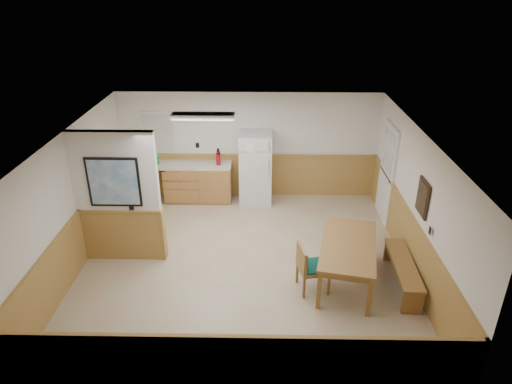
{
  "coord_description": "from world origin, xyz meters",
  "views": [
    {
      "loc": [
        0.36,
        -7.04,
        4.87
      ],
      "look_at": [
        0.22,
        0.4,
        1.29
      ],
      "focal_mm": 32.0,
      "sensor_mm": 36.0,
      "label": 1
    }
  ],
  "objects_px": {
    "refrigerator": "(256,168)",
    "dining_table": "(348,249)",
    "dining_chair": "(308,265)",
    "soap_bottle": "(158,160)",
    "dining_bench": "(403,268)",
    "fire_extinguisher": "(218,158)"
  },
  "relations": [
    {
      "from": "dining_chair",
      "to": "soap_bottle",
      "type": "bearing_deg",
      "value": 121.47
    },
    {
      "from": "refrigerator",
      "to": "dining_table",
      "type": "xyz_separation_m",
      "value": [
        1.63,
        -3.1,
        -0.17
      ]
    },
    {
      "from": "dining_bench",
      "to": "fire_extinguisher",
      "type": "relative_size",
      "value": 4.03
    },
    {
      "from": "fire_extinguisher",
      "to": "soap_bottle",
      "type": "relative_size",
      "value": 1.84
    },
    {
      "from": "dining_table",
      "to": "fire_extinguisher",
      "type": "relative_size",
      "value": 4.89
    },
    {
      "from": "fire_extinguisher",
      "to": "soap_bottle",
      "type": "bearing_deg",
      "value": -169.95
    },
    {
      "from": "refrigerator",
      "to": "soap_bottle",
      "type": "height_order",
      "value": "refrigerator"
    },
    {
      "from": "dining_chair",
      "to": "dining_bench",
      "type": "bearing_deg",
      "value": -6.3
    },
    {
      "from": "dining_bench",
      "to": "dining_chair",
      "type": "relative_size",
      "value": 1.89
    },
    {
      "from": "refrigerator",
      "to": "dining_bench",
      "type": "height_order",
      "value": "refrigerator"
    },
    {
      "from": "refrigerator",
      "to": "fire_extinguisher",
      "type": "distance_m",
      "value": 0.89
    },
    {
      "from": "soap_bottle",
      "to": "dining_table",
      "type": "bearing_deg",
      "value": -38.94
    },
    {
      "from": "fire_extinguisher",
      "to": "soap_bottle",
      "type": "xyz_separation_m",
      "value": [
        -1.39,
        0.03,
        -0.07
      ]
    },
    {
      "from": "dining_bench",
      "to": "fire_extinguisher",
      "type": "height_order",
      "value": "fire_extinguisher"
    },
    {
      "from": "refrigerator",
      "to": "dining_chair",
      "type": "relative_size",
      "value": 1.96
    },
    {
      "from": "soap_bottle",
      "to": "dining_bench",
      "type": "bearing_deg",
      "value": -33.85
    },
    {
      "from": "fire_extinguisher",
      "to": "soap_bottle",
      "type": "distance_m",
      "value": 1.4
    },
    {
      "from": "refrigerator",
      "to": "dining_table",
      "type": "bearing_deg",
      "value": -61.09
    },
    {
      "from": "dining_chair",
      "to": "dining_table",
      "type": "bearing_deg",
      "value": 8.42
    },
    {
      "from": "refrigerator",
      "to": "fire_extinguisher",
      "type": "xyz_separation_m",
      "value": [
        -0.86,
        0.01,
        0.24
      ]
    },
    {
      "from": "refrigerator",
      "to": "dining_bench",
      "type": "xyz_separation_m",
      "value": [
        2.57,
        -3.19,
        -0.49
      ]
    },
    {
      "from": "dining_table",
      "to": "fire_extinguisher",
      "type": "bearing_deg",
      "value": 140.64
    }
  ]
}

